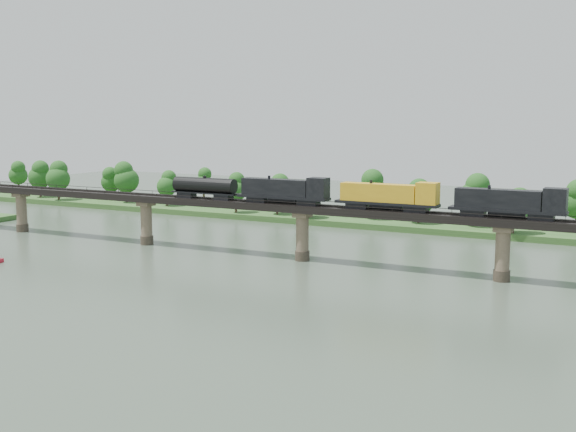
% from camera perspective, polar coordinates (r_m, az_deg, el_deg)
% --- Properties ---
extents(ground, '(400.00, 400.00, 0.00)m').
position_cam_1_polar(ground, '(122.73, -5.15, -6.00)').
color(ground, '#354436').
rests_on(ground, ground).
extents(far_bank, '(300.00, 24.00, 1.60)m').
position_cam_1_polar(far_bank, '(198.14, 8.23, -0.45)').
color(far_bank, '#2B5220').
rests_on(far_bank, ground).
extents(bridge, '(236.00, 30.00, 11.50)m').
position_cam_1_polar(bridge, '(147.22, 1.14, -1.45)').
color(bridge, '#473A2D').
rests_on(bridge, ground).
extents(bridge_superstructure, '(220.00, 4.90, 0.75)m').
position_cam_1_polar(bridge_superstructure, '(146.32, 1.15, 1.00)').
color(bridge_superstructure, black).
rests_on(bridge_superstructure, bridge).
extents(far_treeline, '(289.06, 17.54, 13.60)m').
position_cam_1_polar(far_treeline, '(195.83, 5.57, 1.86)').
color(far_treeline, '#382619').
rests_on(far_treeline, far_bank).
extents(freight_train, '(82.38, 3.21, 5.67)m').
position_cam_1_polar(freight_train, '(141.65, 5.02, 1.72)').
color(freight_train, black).
rests_on(freight_train, bridge).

